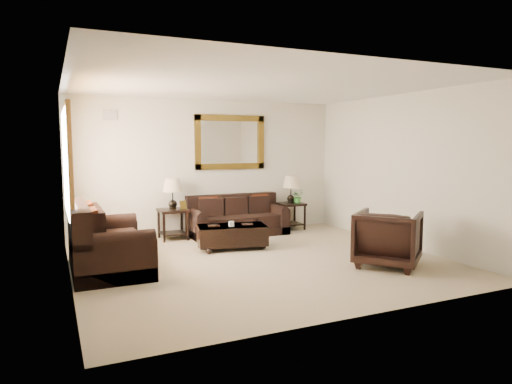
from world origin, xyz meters
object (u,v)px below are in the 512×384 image
sofa (237,220)px  end_table_right (291,195)px  loveseat (104,246)px  armchair (388,236)px  coffee_table (232,234)px  end_table_left (173,200)px

sofa → end_table_right: bearing=3.9°
end_table_right → sofa: bearing=-176.1°
loveseat → armchair: (3.89, -1.48, 0.10)m
coffee_table → armchair: bearing=-38.4°
end_table_right → armchair: bearing=-91.9°
armchair → end_table_left: bearing=-2.0°
sofa → end_table_right: (1.28, 0.09, 0.45)m
loveseat → end_table_right: bearing=-66.5°
armchair → end_table_right: bearing=-41.2°
sofa → coffee_table: sofa is taller
sofa → loveseat: loveseat is taller
sofa → coffee_table: 1.24m
end_table_left → armchair: bearing=-52.6°
coffee_table → sofa: bearing=75.5°
end_table_right → armchair: end_table_right is taller
end_table_left → coffee_table: (0.74, -1.19, -0.51)m
loveseat → end_table_left: (1.44, 1.73, 0.40)m
coffee_table → end_table_left: bearing=133.5°
end_table_right → coffee_table: 2.23m
end_table_left → armchair: size_ratio=1.27×
loveseat → coffee_table: size_ratio=1.34×
coffee_table → end_table_right: bearing=44.8°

